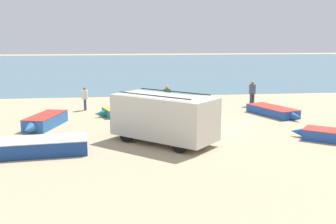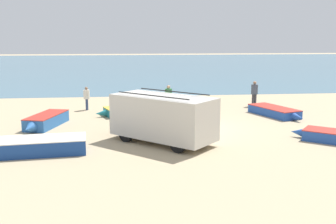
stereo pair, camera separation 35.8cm
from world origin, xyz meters
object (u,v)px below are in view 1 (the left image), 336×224
object	(u,v)px
fishing_rowboat_0	(39,147)
fisherman_2	(167,96)
fishing_rowboat_2	(274,111)
fisherman_1	(252,91)
fisherman_0	(85,96)
fishing_rowboat_3	(336,136)
fishing_rowboat_4	(128,111)
fishing_rowboat_1	(44,121)
parked_van	(163,117)

from	to	relation	value
fishing_rowboat_0	fisherman_2	distance (m)	11.18
fishing_rowboat_2	fisherman_1	distance (m)	3.75
fisherman_0	fisherman_1	size ratio (longest dim) A/B	0.88
fishing_rowboat_3	fisherman_0	bearing A→B (deg)	0.68
fisherman_1	fishing_rowboat_2	bearing A→B (deg)	177.95
fishing_rowboat_4	fisherman_1	xyz separation A→B (m)	(9.08, 2.32, 0.83)
fishing_rowboat_0	fishing_rowboat_1	distance (m)	5.31
parked_van	fishing_rowboat_1	size ratio (longest dim) A/B	1.23
fishing_rowboat_0	parked_van	bearing A→B (deg)	-174.06
parked_van	fishing_rowboat_2	xyz separation A→B (m)	(7.79, 5.71, -0.97)
fishing_rowboat_4	fisherman_1	distance (m)	9.41
fishing_rowboat_1	fishing_rowboat_4	xyz separation A→B (m)	(4.73, 2.96, -0.07)
fishing_rowboat_1	fishing_rowboat_2	distance (m)	14.10
fishing_rowboat_1	fishing_rowboat_3	bearing A→B (deg)	86.86
fisherman_2	fishing_rowboat_2	bearing A→B (deg)	-160.44
parked_van	fishing_rowboat_1	world-z (taller)	parked_van
fishing_rowboat_0	fisherman_0	xyz separation A→B (m)	(1.16, 10.29, 0.62)
fishing_rowboat_4	fishing_rowboat_2	bearing A→B (deg)	153.87
parked_van	fisherman_2	bearing A→B (deg)	-55.30
parked_van	fisherman_0	world-z (taller)	parked_van
fishing_rowboat_3	fishing_rowboat_0	bearing A→B (deg)	40.30
parked_van	fishing_rowboat_1	xyz separation A→B (m)	(-6.21, 4.08, -0.90)
fisherman_2	fishing_rowboat_0	bearing A→B (deg)	89.90
fishing_rowboat_0	fisherman_2	size ratio (longest dim) A/B	2.59
fisherman_0	fishing_rowboat_0	bearing A→B (deg)	89.80
fisherman_1	fishing_rowboat_1	bearing A→B (deg)	105.90
fisherman_2	fishing_rowboat_3	bearing A→B (deg)	166.36
fishing_rowboat_1	fisherman_1	world-z (taller)	fisherman_1
fishing_rowboat_1	fisherman_1	size ratio (longest dim) A/B	2.24
fishing_rowboat_0	fisherman_0	bearing A→B (deg)	-102.49
fisherman_0	fishing_rowboat_2	bearing A→B (deg)	170.57
parked_van	fisherman_2	size ratio (longest dim) A/B	2.80
fishing_rowboat_0	fisherman_2	xyz separation A→B (m)	(6.67, 8.93, 0.75)
fishing_rowboat_0	fishing_rowboat_3	bearing A→B (deg)	175.36
fishing_rowboat_3	fisherman_1	distance (m)	10.25
fishing_rowboat_1	fishing_rowboat_2	xyz separation A→B (m)	(14.00, 1.63, -0.07)
fishing_rowboat_1	fisherman_1	xyz separation A→B (m)	(13.81, 5.28, 0.76)
fishing_rowboat_1	fisherman_2	size ratio (longest dim) A/B	2.26
fishing_rowboat_0	fisherman_1	xyz separation A→B (m)	(13.14, 10.54, 0.76)
parked_van	fishing_rowboat_0	world-z (taller)	parked_van
parked_van	fishing_rowboat_0	distance (m)	5.73
fishing_rowboat_0	fisherman_2	bearing A→B (deg)	-132.84
fishing_rowboat_2	fisherman_2	xyz separation A→B (m)	(-6.65, 2.05, 0.81)
fishing_rowboat_1	fishing_rowboat_4	distance (m)	5.58
parked_van	fishing_rowboat_3	xyz separation A→B (m)	(8.27, -0.83, -0.97)
fisherman_0	fisherman_2	distance (m)	5.69
parked_van	fishing_rowboat_0	bearing A→B (deg)	55.10
fisherman_2	fisherman_0	bearing A→B (deg)	22.82
fishing_rowboat_4	parked_van	bearing A→B (deg)	83.91
parked_van	fisherman_1	world-z (taller)	parked_van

